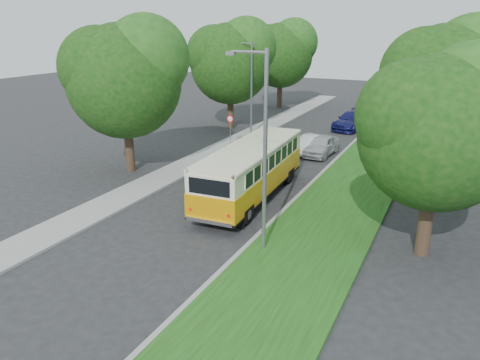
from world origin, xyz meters
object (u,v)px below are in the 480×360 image
at_px(lamppost_far, 250,86).
at_px(vintage_bus, 251,172).
at_px(lamppost_near, 263,147).
at_px(car_silver, 322,146).
at_px(car_white, 310,144).
at_px(car_blue, 352,120).
at_px(car_grey, 368,110).

height_order(lamppost_far, vintage_bus, lamppost_far).
bearing_deg(lamppost_near, car_silver, 97.17).
bearing_deg(car_white, car_blue, 101.49).
xyz_separation_m(car_silver, car_grey, (0.22, 15.62, 0.02)).
bearing_deg(lamppost_far, lamppost_near, -64.29).
relative_size(lamppost_near, vintage_bus, 0.81).
xyz_separation_m(car_silver, car_blue, (-0.06, 9.55, 0.06)).
bearing_deg(lamppost_far, car_silver, -24.91).
height_order(lamppost_near, lamppost_far, lamppost_near).
distance_m(car_white, car_blue, 9.30).
distance_m(lamppost_near, car_grey, 31.14).
distance_m(lamppost_near, car_white, 16.25).
relative_size(lamppost_far, car_white, 1.98).
bearing_deg(car_white, car_silver, -0.64).
xyz_separation_m(car_white, car_blue, (0.88, 9.25, 0.13)).
relative_size(car_silver, car_blue, 0.78).
xyz_separation_m(car_blue, car_grey, (0.28, 6.06, -0.05)).
bearing_deg(car_blue, vintage_bus, -84.58).
distance_m(vintage_bus, car_grey, 25.63).
relative_size(lamppost_near, car_blue, 1.54).
xyz_separation_m(lamppost_far, vintage_bus, (6.06, -13.22, -2.65)).
height_order(lamppost_near, vintage_bus, lamppost_near).
distance_m(lamppost_near, lamppost_far, 20.53).
bearing_deg(vintage_bus, car_blue, 85.09).
bearing_deg(car_blue, lamppost_far, -129.70).
distance_m(car_silver, car_grey, 15.62).
xyz_separation_m(vintage_bus, car_white, (-0.01, 10.28, -0.84)).
xyz_separation_m(lamppost_far, car_grey, (7.20, 12.37, -3.41)).
distance_m(car_silver, car_blue, 9.55).
distance_m(lamppost_far, car_grey, 14.72).
bearing_deg(car_grey, car_blue, -75.79).
xyz_separation_m(lamppost_near, car_grey, (-1.70, 30.87, -3.66)).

